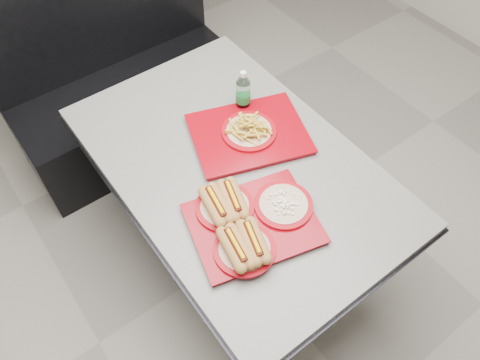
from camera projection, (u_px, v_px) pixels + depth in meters
ground at (237, 252)px, 2.47m from camera, size 6.00×6.00×0.00m
diner_table at (236, 186)px, 2.01m from camera, size 0.92×1.42×0.75m
booth_bench at (123, 82)px, 2.68m from camera, size 1.30×0.57×1.35m
tray_near at (248, 222)px, 1.66m from camera, size 0.52×0.45×0.10m
tray_far at (249, 132)px, 1.94m from camera, size 0.56×0.50×0.09m
water_bottle at (243, 93)px, 1.99m from camera, size 0.06×0.06×0.20m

